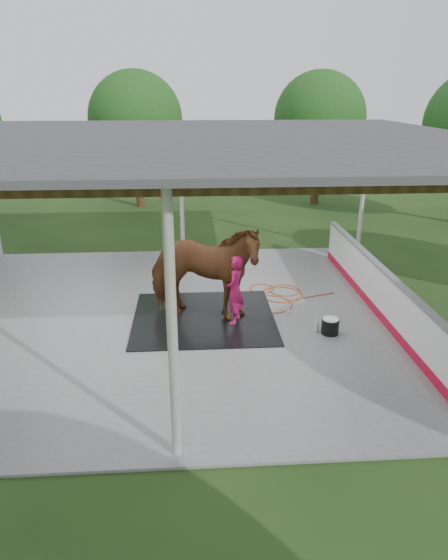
{
  "coord_description": "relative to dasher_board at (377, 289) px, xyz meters",
  "views": [
    {
      "loc": [
        0.29,
        -10.59,
        4.98
      ],
      "look_at": [
        0.98,
        -0.29,
        1.02
      ],
      "focal_mm": 32.0,
      "sensor_mm": 36.0,
      "label": 1
    }
  ],
  "objects": [
    {
      "name": "soap_bottle_b",
      "position": [
        -2.11,
        -0.18,
        -0.45
      ],
      "size": [
        0.12,
        0.12,
        0.18
      ],
      "primitive_type": "imported",
      "rotation": [
        0.0,
        0.0,
        -0.69
      ],
      "color": "#338CD8",
      "rests_on": "concrete_slab"
    },
    {
      "name": "pavilion_structure",
      "position": [
        -4.6,
        -0.0,
        3.37
      ],
      "size": [
        12.6,
        10.6,
        4.05
      ],
      "color": "beige",
      "rests_on": "ground"
    },
    {
      "name": "rubber_mat",
      "position": [
        -4.08,
        -0.17,
        -0.53
      ],
      "size": [
        3.22,
        3.02,
        0.02
      ],
      "primitive_type": "cube",
      "color": "black",
      "rests_on": "concrete_slab"
    },
    {
      "name": "dasher_board",
      "position": [
        0.0,
        0.0,
        0.0
      ],
      "size": [
        0.16,
        8.0,
        1.15
      ],
      "color": "#B80F2D",
      "rests_on": "concrete_slab"
    },
    {
      "name": "handler",
      "position": [
        -3.39,
        -0.43,
        0.24
      ],
      "size": [
        0.54,
        0.66,
        1.57
      ],
      "primitive_type": "imported",
      "rotation": [
        0.0,
        0.0,
        -1.9
      ],
      "color": "#C01456",
      "rests_on": "concrete_slab"
    },
    {
      "name": "soap_bottle_a",
      "position": [
        -1.65,
        -1.0,
        -0.4
      ],
      "size": [
        0.11,
        0.11,
        0.29
      ],
      "primitive_type": "imported",
      "rotation": [
        0.0,
        0.0,
        0.0
      ],
      "color": "silver",
      "rests_on": "concrete_slab"
    },
    {
      "name": "tree_belt",
      "position": [
        -4.3,
        0.9,
        3.2
      ],
      "size": [
        28.0,
        28.0,
        5.8
      ],
      "color": "#382314",
      "rests_on": "ground"
    },
    {
      "name": "ground",
      "position": [
        -4.6,
        0.0,
        -0.59
      ],
      "size": [
        100.0,
        100.0,
        0.0
      ],
      "primitive_type": "plane",
      "color": "#1E3814"
    },
    {
      "name": "concrete_slab",
      "position": [
        -4.6,
        0.0,
        -0.57
      ],
      "size": [
        12.0,
        10.0,
        0.05
      ],
      "primitive_type": "cube",
      "color": "slate",
      "rests_on": "ground"
    },
    {
      "name": "hose_coil",
      "position": [
        -2.21,
        0.98,
        -0.53
      ],
      "size": [
        2.3,
        1.89,
        0.02
      ],
      "color": "#A03B0B",
      "rests_on": "concrete_slab"
    },
    {
      "name": "horse",
      "position": [
        -4.08,
        -0.17,
        0.6
      ],
      "size": [
        2.89,
        1.92,
        2.24
      ],
      "primitive_type": "imported",
      "rotation": [
        0.0,
        0.0,
        1.28
      ],
      "color": "brown",
      "rests_on": "rubber_mat"
    },
    {
      "name": "wash_bucket",
      "position": [
        -1.39,
        -1.12,
        -0.37
      ],
      "size": [
        0.38,
        0.38,
        0.35
      ],
      "color": "black",
      "rests_on": "concrete_slab"
    }
  ]
}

